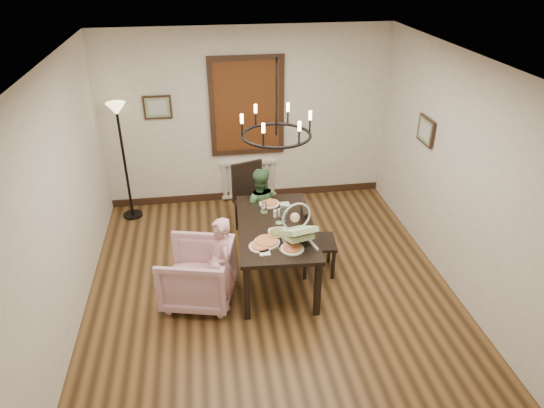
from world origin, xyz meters
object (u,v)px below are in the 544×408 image
object	(u,v)px
chair_right	(318,238)
armchair	(197,274)
seated_man	(259,214)
chair_far	(253,201)
floor_lamp	(125,164)
drinking_glass	(285,217)
baby_bouncer	(297,229)
dining_table	(276,231)
elderly_woman	(222,272)

from	to	relation	value
chair_right	armchair	distance (m)	1.60
seated_man	chair_far	bearing A→B (deg)	-77.28
armchair	floor_lamp	size ratio (longest dim) A/B	0.45
seated_man	armchair	bearing A→B (deg)	56.35
chair_far	armchair	xyz separation A→B (m)	(-0.85, -1.43, -0.17)
chair_far	drinking_glass	xyz separation A→B (m)	(0.28, -1.03, 0.30)
chair_far	armchair	size ratio (longest dim) A/B	1.31
chair_right	seated_man	distance (m)	1.01
armchair	baby_bouncer	xyz separation A→B (m)	(1.18, -0.10, 0.57)
armchair	drinking_glass	distance (m)	1.28
dining_table	drinking_glass	world-z (taller)	drinking_glass
dining_table	chair_far	world-z (taller)	chair_far
armchair	baby_bouncer	size ratio (longest dim) A/B	1.59
chair_right	armchair	bearing A→B (deg)	109.26
chair_far	baby_bouncer	bearing A→B (deg)	-96.20
dining_table	seated_man	bearing A→B (deg)	101.19
armchair	seated_man	distance (m)	1.42
seated_man	floor_lamp	distance (m)	2.24
chair_right	elderly_woman	xyz separation A→B (m)	(-1.27, -0.52, -0.01)
chair_far	drinking_glass	size ratio (longest dim) A/B	8.55
chair_far	baby_bouncer	distance (m)	1.61
drinking_glass	floor_lamp	bearing A→B (deg)	139.50
chair_far	drinking_glass	distance (m)	1.11
seated_man	drinking_glass	distance (m)	0.82
floor_lamp	armchair	bearing A→B (deg)	-65.57
dining_table	seated_man	xyz separation A→B (m)	(-0.11, 0.80, -0.20)
elderly_woman	baby_bouncer	xyz separation A→B (m)	(0.89, 0.07, 0.45)
chair_far	chair_right	world-z (taller)	chair_far
seated_man	floor_lamp	size ratio (longest dim) A/B	0.54
armchair	drinking_glass	bearing A→B (deg)	123.25
floor_lamp	chair_right	bearing A→B (deg)	-36.03
baby_bouncer	floor_lamp	world-z (taller)	floor_lamp
baby_bouncer	seated_man	bearing A→B (deg)	89.64
armchair	floor_lamp	world-z (taller)	floor_lamp
armchair	floor_lamp	xyz separation A→B (m)	(-1.01, 2.21, 0.53)
seated_man	elderly_woman	bearing A→B (deg)	69.89
dining_table	chair_right	xyz separation A→B (m)	(0.56, 0.05, -0.19)
chair_right	drinking_glass	xyz separation A→B (m)	(-0.43, 0.04, 0.34)
drinking_glass	dining_table	bearing A→B (deg)	-145.83
dining_table	baby_bouncer	bearing A→B (deg)	-62.22
chair_far	drinking_glass	bearing A→B (deg)	-93.31
chair_far	chair_right	bearing A→B (deg)	-75.00
baby_bouncer	floor_lamp	xyz separation A→B (m)	(-2.18, 2.31, -0.04)
baby_bouncer	dining_table	bearing A→B (deg)	100.38
floor_lamp	baby_bouncer	bearing A→B (deg)	-46.62
chair_far	seated_man	bearing A→B (deg)	-101.01
chair_far	seated_man	size ratio (longest dim) A/B	1.10
seated_man	baby_bouncer	distance (m)	1.31
chair_right	floor_lamp	distance (m)	3.19
baby_bouncer	drinking_glass	xyz separation A→B (m)	(-0.05, 0.49, -0.11)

